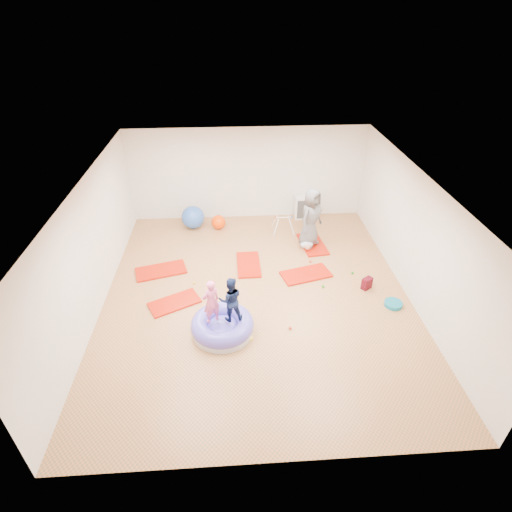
{
  "coord_description": "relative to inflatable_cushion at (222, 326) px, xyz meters",
  "views": [
    {
      "loc": [
        -0.49,
        -7.28,
        5.88
      ],
      "look_at": [
        0.0,
        0.3,
        0.9
      ],
      "focal_mm": 28.0,
      "sensor_mm": 36.0,
      "label": 1
    }
  ],
  "objects": [
    {
      "name": "gym_mat_front_left",
      "position": [
        -1.1,
        0.98,
        -0.14
      ],
      "size": [
        1.25,
        1.01,
        0.05
      ],
      "primitive_type": "cube",
      "rotation": [
        0.0,
        0.0,
        0.47
      ],
      "color": "red",
      "rests_on": "ground"
    },
    {
      "name": "ball_pit_balls",
      "position": [
        1.31,
        1.43,
        -0.13
      ],
      "size": [
        4.01,
        2.52,
        0.07
      ],
      "color": "red",
      "rests_on": "ground"
    },
    {
      "name": "gym_mat_right",
      "position": [
        2.07,
        1.87,
        -0.13
      ],
      "size": [
        1.33,
        0.91,
        0.05
      ],
      "primitive_type": "cube",
      "rotation": [
        0.0,
        0.0,
        0.27
      ],
      "color": "red",
      "rests_on": "ground"
    },
    {
      "name": "gym_mat_mid_left",
      "position": [
        -1.57,
        2.27,
        -0.13
      ],
      "size": [
        1.36,
        0.93,
        0.05
      ],
      "primitive_type": "cube",
      "rotation": [
        0.0,
        0.0,
        0.28
      ],
      "color": "red",
      "rests_on": "ground"
    },
    {
      "name": "room",
      "position": [
        0.79,
        1.16,
        1.24
      ],
      "size": [
        7.01,
        8.01,
        2.81
      ],
      "color": "#CA7A44",
      "rests_on": "ground"
    },
    {
      "name": "cube_shelf",
      "position": [
        2.58,
        4.95,
        0.19
      ],
      "size": [
        0.7,
        0.35,
        0.7
      ],
      "color": "white",
      "rests_on": "ground"
    },
    {
      "name": "child_navy",
      "position": [
        0.19,
        0.03,
        0.72
      ],
      "size": [
        0.52,
        0.43,
        1.0
      ],
      "primitive_type": "imported",
      "rotation": [
        0.0,
        0.0,
        3.24
      ],
      "color": "#121D43",
      "rests_on": "inflatable_cushion"
    },
    {
      "name": "gym_mat_center_back",
      "position": [
        0.66,
        2.4,
        -0.14
      ],
      "size": [
        0.6,
        1.17,
        0.05
      ],
      "primitive_type": "cube",
      "rotation": [
        0.0,
        0.0,
        1.58
      ],
      "color": "red",
      "rests_on": "ground"
    },
    {
      "name": "child_pink",
      "position": [
        -0.19,
        -0.01,
        0.72
      ],
      "size": [
        0.44,
        0.39,
        1.0
      ],
      "primitive_type": "imported",
      "rotation": [
        0.0,
        0.0,
        3.68
      ],
      "color": "pink",
      "rests_on": "inflatable_cushion"
    },
    {
      "name": "exercise_ball_blue",
      "position": [
        -0.89,
        4.53,
        0.18
      ],
      "size": [
        0.68,
        0.68,
        0.68
      ],
      "primitive_type": "sphere",
      "color": "#2A57B5",
      "rests_on": "ground"
    },
    {
      "name": "backpack",
      "position": [
        3.42,
        1.26,
        -0.02
      ],
      "size": [
        0.29,
        0.27,
        0.29
      ],
      "primitive_type": "cube",
      "rotation": [
        0.0,
        0.0,
        0.62
      ],
      "color": "maroon",
      "rests_on": "ground"
    },
    {
      "name": "inflatable_cushion",
      "position": [
        0.0,
        0.0,
        0.0
      ],
      "size": [
        1.3,
        1.3,
        0.41
      ],
      "rotation": [
        0.0,
        0.0,
        -0.28
      ],
      "color": "silver",
      "rests_on": "ground"
    },
    {
      "name": "gym_mat_rear_right",
      "position": [
        2.5,
        3.3,
        -0.13
      ],
      "size": [
        0.75,
        1.28,
        0.05
      ],
      "primitive_type": "cube",
      "rotation": [
        0.0,
        0.0,
        1.69
      ],
      "color": "red",
      "rests_on": "ground"
    },
    {
      "name": "infant_play_gym",
      "position": [
        1.76,
        4.1,
        0.16
      ],
      "size": [
        0.63,
        0.6,
        0.49
      ],
      "rotation": [
        0.0,
        0.0,
        -0.11
      ],
      "color": "white",
      "rests_on": "ground"
    },
    {
      "name": "adult_caregiver",
      "position": [
        2.39,
        3.29,
        0.71
      ],
      "size": [
        0.93,
        0.94,
        1.64
      ],
      "primitive_type": "imported",
      "rotation": [
        0.0,
        0.0,
        0.8
      ],
      "color": "#545455",
      "rests_on": "gym_mat_rear_right"
    },
    {
      "name": "infant",
      "position": [
        2.29,
        3.05,
        -0.01
      ],
      "size": [
        0.35,
        0.35,
        0.2
      ],
      "color": "#AEC0D6",
      "rests_on": "gym_mat_rear_right"
    },
    {
      "name": "exercise_ball_orange",
      "position": [
        -0.14,
        4.42,
        0.05
      ],
      "size": [
        0.42,
        0.42,
        0.42
      ],
      "primitive_type": "sphere",
      "color": "#FA4000",
      "rests_on": "ground"
    },
    {
      "name": "yellow_toy",
      "position": [
        0.53,
        -0.23,
        -0.15
      ],
      "size": [
        0.18,
        0.18,
        0.03
      ],
      "primitive_type": "cylinder",
      "color": "yellow",
      "rests_on": "ground"
    },
    {
      "name": "balance_disc",
      "position": [
        3.84,
        0.59,
        -0.11
      ],
      "size": [
        0.4,
        0.4,
        0.09
      ],
      "primitive_type": "cylinder",
      "color": "#0E6A84",
      "rests_on": "ground"
    }
  ]
}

